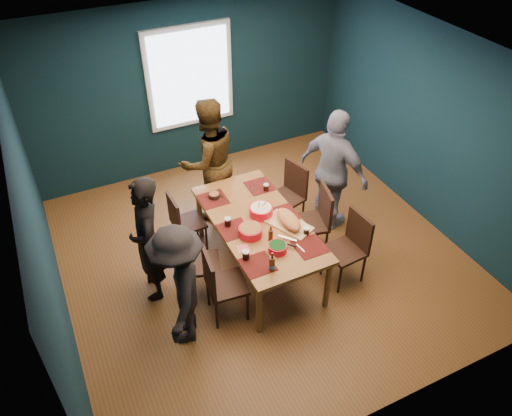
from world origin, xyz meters
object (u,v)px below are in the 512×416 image
at_px(dining_table, 259,226).
at_px(bowl_herbs, 277,248).
at_px(person_near_left, 180,287).
at_px(person_right, 334,172).
at_px(chair_right_near, 351,243).
at_px(bowl_salad, 250,231).
at_px(cutting_board, 289,221).
at_px(chair_left_far, 182,220).
at_px(person_far_left, 148,240).
at_px(chair_left_mid, 194,259).
at_px(chair_left_near, 219,281).
at_px(bowl_dumpling, 261,211).
at_px(chair_right_far, 290,191).
at_px(chair_right_mid, 317,217).
at_px(person_back, 208,161).

height_order(dining_table, bowl_herbs, bowl_herbs).
distance_m(dining_table, person_near_left, 1.35).
bearing_deg(person_right, chair_right_near, 138.90).
xyz_separation_m(dining_table, person_near_left, (-1.21, -0.60, 0.08)).
xyz_separation_m(person_right, person_near_left, (-2.51, -0.97, -0.12)).
relative_size(bowl_salad, cutting_board, 0.39).
height_order(chair_left_far, person_far_left, person_far_left).
distance_m(dining_table, bowl_salad, 0.29).
height_order(person_far_left, cutting_board, person_far_left).
distance_m(chair_left_mid, chair_left_near, 0.49).
height_order(person_near_left, bowl_salad, person_near_left).
bearing_deg(bowl_salad, bowl_herbs, -66.94).
bearing_deg(chair_left_near, bowl_herbs, 2.93).
bearing_deg(bowl_salad, person_near_left, -157.49).
distance_m(chair_left_mid, cutting_board, 1.21).
relative_size(person_right, bowl_dumpling, 6.09).
bearing_deg(chair_right_far, person_near_left, -163.76).
height_order(chair_left_mid, person_near_left, person_near_left).
height_order(dining_table, chair_left_near, chair_left_near).
bearing_deg(chair_left_far, chair_right_near, -40.59).
xyz_separation_m(chair_left_far, chair_left_mid, (-0.11, -0.78, 0.02)).
bearing_deg(chair_right_mid, person_right, 53.65).
bearing_deg(chair_left_near, person_near_left, -163.57).
bearing_deg(chair_right_far, cutting_board, -135.91).
bearing_deg(bowl_salad, chair_left_near, -148.58).
xyz_separation_m(bowl_dumpling, cutting_board, (0.21, -0.32, 0.01)).
bearing_deg(dining_table, chair_left_far, 134.72).
relative_size(chair_right_far, person_back, 0.52).
bearing_deg(person_back, person_near_left, 51.10).
xyz_separation_m(chair_right_mid, bowl_dumpling, (-0.74, 0.13, 0.26)).
relative_size(chair_left_mid, person_back, 0.51).
bearing_deg(cutting_board, chair_left_mid, 146.15).
bearing_deg(person_far_left, bowl_herbs, 70.97).
distance_m(person_far_left, person_back, 1.64).
bearing_deg(bowl_herbs, dining_table, 86.55).
distance_m(person_far_left, person_right, 2.62).
bearing_deg(chair_right_near, chair_right_far, 92.47).
bearing_deg(bowl_herbs, bowl_dumpling, 79.94).
distance_m(chair_left_near, bowl_dumpling, 1.07).
distance_m(chair_left_mid, bowl_salad, 0.74).
relative_size(chair_right_near, bowl_salad, 3.35).
height_order(person_far_left, bowl_herbs, person_far_left).
bearing_deg(chair_right_far, bowl_herbs, -140.24).
height_order(chair_left_mid, bowl_dumpling, bowl_dumpling).
bearing_deg(chair_right_far, person_far_left, 176.65).
xyz_separation_m(chair_right_near, bowl_herbs, (-0.99, 0.07, 0.27)).
distance_m(chair_left_far, cutting_board, 1.45).
bearing_deg(person_far_left, bowl_dumpling, 97.63).
relative_size(chair_left_mid, chair_right_far, 0.96).
bearing_deg(person_back, bowl_dumpling, 90.55).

